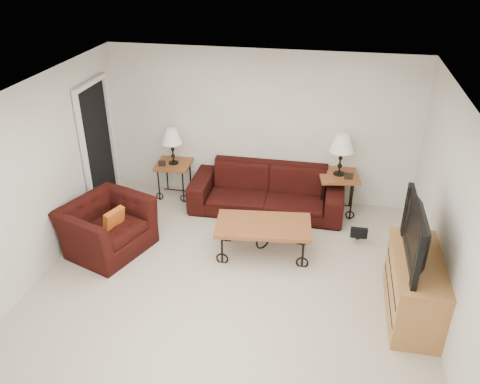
% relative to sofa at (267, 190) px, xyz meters
% --- Properties ---
extents(ground, '(5.00, 5.00, 0.00)m').
position_rel_sofa_xyz_m(ground, '(-0.18, -2.02, -0.36)').
color(ground, '#BBAFA0').
rests_on(ground, ground).
extents(wall_back, '(5.00, 0.02, 2.50)m').
position_rel_sofa_xyz_m(wall_back, '(-0.18, 0.48, 0.89)').
color(wall_back, white).
rests_on(wall_back, ground).
extents(wall_front, '(5.00, 0.02, 2.50)m').
position_rel_sofa_xyz_m(wall_front, '(-0.18, -4.52, 0.89)').
color(wall_front, white).
rests_on(wall_front, ground).
extents(wall_left, '(0.02, 5.00, 2.50)m').
position_rel_sofa_xyz_m(wall_left, '(-2.68, -2.02, 0.89)').
color(wall_left, white).
rests_on(wall_left, ground).
extents(wall_right, '(0.02, 5.00, 2.50)m').
position_rel_sofa_xyz_m(wall_right, '(2.32, -2.02, 0.89)').
color(wall_right, white).
rests_on(wall_right, ground).
extents(ceiling, '(5.00, 5.00, 0.00)m').
position_rel_sofa_xyz_m(ceiling, '(-0.18, -2.02, 2.14)').
color(ceiling, white).
rests_on(ceiling, wall_back).
extents(doorway, '(0.08, 0.94, 2.04)m').
position_rel_sofa_xyz_m(doorway, '(-2.65, -0.37, 0.66)').
color(doorway, black).
rests_on(doorway, ground).
extents(sofa, '(2.45, 0.96, 0.71)m').
position_rel_sofa_xyz_m(sofa, '(0.00, 0.00, 0.00)').
color(sofa, black).
rests_on(sofa, ground).
extents(side_table_left, '(0.58, 0.58, 0.61)m').
position_rel_sofa_xyz_m(side_table_left, '(-1.62, 0.18, -0.05)').
color(side_table_left, brown).
rests_on(side_table_left, ground).
extents(side_table_right, '(0.70, 0.70, 0.66)m').
position_rel_sofa_xyz_m(side_table_right, '(1.11, 0.18, -0.03)').
color(side_table_right, brown).
rests_on(side_table_right, ground).
extents(lamp_left, '(0.36, 0.36, 0.61)m').
position_rel_sofa_xyz_m(lamp_left, '(-1.62, 0.18, 0.56)').
color(lamp_left, black).
rests_on(lamp_left, side_table_left).
extents(lamp_right, '(0.43, 0.43, 0.66)m').
position_rel_sofa_xyz_m(lamp_right, '(1.11, 0.18, 0.64)').
color(lamp_right, black).
rests_on(lamp_right, side_table_right).
extents(photo_frame_left, '(0.12, 0.04, 0.10)m').
position_rel_sofa_xyz_m(photo_frame_left, '(-1.77, 0.03, 0.30)').
color(photo_frame_left, black).
rests_on(photo_frame_left, side_table_left).
extents(photo_frame_right, '(0.13, 0.02, 0.11)m').
position_rel_sofa_xyz_m(photo_frame_right, '(1.26, 0.03, 0.36)').
color(photo_frame_right, black).
rests_on(photo_frame_right, side_table_right).
extents(coffee_table, '(1.38, 0.85, 0.49)m').
position_rel_sofa_xyz_m(coffee_table, '(0.13, -1.24, -0.11)').
color(coffee_table, brown).
rests_on(coffee_table, ground).
extents(armchair, '(1.32, 1.40, 0.73)m').
position_rel_sofa_xyz_m(armchair, '(-2.06, -1.55, 0.01)').
color(armchair, black).
rests_on(armchair, ground).
extents(throw_pillow, '(0.20, 0.34, 0.33)m').
position_rel_sofa_xyz_m(throw_pillow, '(-1.91, -1.60, 0.16)').
color(throw_pillow, '#B33A17').
rests_on(throw_pillow, armchair).
extents(tv_stand, '(0.54, 1.31, 0.78)m').
position_rel_sofa_xyz_m(tv_stand, '(2.05, -2.12, 0.03)').
color(tv_stand, '#B47443').
rests_on(tv_stand, ground).
extents(television, '(0.15, 1.17, 0.67)m').
position_rel_sofa_xyz_m(television, '(2.03, -2.12, 0.76)').
color(television, black).
rests_on(television, tv_stand).
extents(backpack, '(0.43, 0.37, 0.48)m').
position_rel_sofa_xyz_m(backpack, '(1.46, -0.62, -0.12)').
color(backpack, black).
rests_on(backpack, ground).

